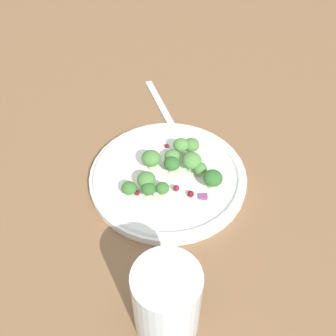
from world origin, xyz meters
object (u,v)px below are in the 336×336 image
object	(u,v)px
broccoli_floret_1	(172,157)
water_glass	(167,301)
broccoli_floret_2	(146,180)
fork	(166,114)
plate	(168,176)
broccoli_floret_0	(213,178)

from	to	relation	value
broccoli_floret_1	water_glass	bearing A→B (deg)	127.43
broccoli_floret_2	water_glass	xyz separation A→B (cm)	(-14.41, 12.97, 1.91)
broccoli_floret_1	fork	xyz separation A→B (cm)	(9.02, -9.47, -2.47)
plate	fork	world-z (taller)	plate
fork	water_glass	size ratio (longest dim) A/B	1.63
broccoli_floret_0	broccoli_floret_2	distance (cm)	9.50
water_glass	broccoli_floret_1	bearing A→B (deg)	-52.57
plate	water_glass	distance (cm)	22.42
plate	broccoli_floret_2	world-z (taller)	broccoli_floret_2
broccoli_floret_0	broccoli_floret_2	xyz separation A→B (cm)	(7.21, 6.18, -0.08)
broccoli_floret_0	broccoli_floret_1	size ratio (longest dim) A/B	1.16
broccoli_floret_1	plate	bearing A→B (deg)	113.76
broccoli_floret_0	broccoli_floret_1	xyz separation A→B (cm)	(7.60, -0.18, -0.61)
broccoli_floret_0	fork	world-z (taller)	broccoli_floret_0
broccoli_floret_0	broccoli_floret_2	world-z (taller)	broccoli_floret_0
water_glass	fork	bearing A→B (deg)	-50.41
broccoli_floret_2	water_glass	world-z (taller)	water_glass
broccoli_floret_1	water_glass	world-z (taller)	water_glass
broccoli_floret_1	broccoli_floret_0	bearing A→B (deg)	178.65
fork	broccoli_floret_2	bearing A→B (deg)	120.73
fork	water_glass	world-z (taller)	water_glass
water_glass	broccoli_floret_2	bearing A→B (deg)	-41.99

